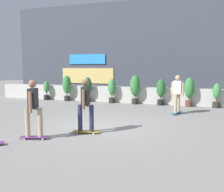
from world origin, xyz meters
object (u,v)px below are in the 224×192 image
object	(u,v)px
potted_plant_1	(67,86)
potted_plant_5	(161,90)
skater_foreground	(177,93)
skater_by_wall_left	(86,103)
skater_by_wall_right	(33,107)
potted_plant_7	(217,95)
potted_plant_0	(47,90)
potted_plant_2	(88,88)
potted_plant_4	(135,87)
potted_plant_6	(189,90)
potted_plant_3	(112,89)

from	to	relation	value
potted_plant_1	potted_plant_5	size ratio (longest dim) A/B	1.09
potted_plant_5	skater_foreground	distance (m)	2.51
skater_by_wall_left	skater_by_wall_right	size ratio (longest dim) A/B	1.00
skater_foreground	skater_by_wall_right	bearing A→B (deg)	-124.95
potted_plant_7	skater_by_wall_left	xyz separation A→B (m)	(-4.25, -6.46, 0.27)
potted_plant_0	skater_by_wall_left	world-z (taller)	skater_by_wall_left
skater_by_wall_left	potted_plant_2	bearing A→B (deg)	113.14
potted_plant_1	potted_plant_5	xyz separation A→B (m)	(5.61, -0.00, -0.09)
potted_plant_0	potted_plant_1	bearing A→B (deg)	0.00
potted_plant_2	skater_foreground	bearing A→B (deg)	-23.74
potted_plant_1	skater_by_wall_left	xyz separation A→B (m)	(4.12, -6.46, 0.05)
skater_by_wall_right	skater_by_wall_left	bearing A→B (deg)	41.73
potted_plant_2	potted_plant_4	bearing A→B (deg)	0.00
potted_plant_2	potted_plant_5	size ratio (longest dim) A/B	1.03
potted_plant_2	potted_plant_1	bearing A→B (deg)	180.00
skater_by_wall_left	potted_plant_4	bearing A→B (deg)	89.34
potted_plant_0	skater_by_wall_right	xyz separation A→B (m)	(4.40, -7.48, 0.33)
potted_plant_0	potted_plant_6	size ratio (longest dim) A/B	0.78
potted_plant_6	skater_by_wall_right	bearing A→B (deg)	-118.58
potted_plant_7	skater_by_wall_left	distance (m)	7.73
potted_plant_1	skater_foreground	distance (m)	6.98
potted_plant_0	potted_plant_3	bearing A→B (deg)	0.00
potted_plant_6	potted_plant_4	bearing A→B (deg)	-180.00
potted_plant_2	potted_plant_3	distance (m)	1.50
potted_plant_0	potted_plant_4	world-z (taller)	potted_plant_4
potted_plant_2	skater_foreground	xyz separation A→B (m)	(5.23, -2.30, 0.11)
potted_plant_6	potted_plant_1	bearing A→B (deg)	180.00
potted_plant_6	skater_foreground	size ratio (longest dim) A/B	0.89
potted_plant_2	potted_plant_7	xyz separation A→B (m)	(7.01, 0.00, -0.16)
potted_plant_5	skater_by_wall_left	bearing A→B (deg)	-102.97
potted_plant_2	skater_by_wall_right	size ratio (longest dim) A/B	0.85
potted_plant_4	potted_plant_2	bearing A→B (deg)	180.00
potted_plant_0	potted_plant_1	distance (m)	1.45
potted_plant_0	potted_plant_2	xyz separation A→B (m)	(2.78, -0.00, 0.22)
skater_foreground	skater_by_wall_right	size ratio (longest dim) A/B	1.00
potted_plant_2	potted_plant_7	distance (m)	7.01
potted_plant_1	potted_plant_2	size ratio (longest dim) A/B	1.06
potted_plant_2	skater_by_wall_right	xyz separation A→B (m)	(1.62, -7.48, 0.11)
potted_plant_2	potted_plant_0	bearing A→B (deg)	180.00
potted_plant_1	skater_foreground	xyz separation A→B (m)	(6.59, -2.30, 0.05)
potted_plant_5	potted_plant_1	bearing A→B (deg)	180.00
potted_plant_0	potted_plant_1	world-z (taller)	potted_plant_1
potted_plant_0	potted_plant_5	size ratio (longest dim) A/B	0.84
potted_plant_2	potted_plant_3	bearing A→B (deg)	0.00
potted_plant_5	potted_plant_6	xyz separation A→B (m)	(1.44, 0.00, 0.08)
potted_plant_1	skater_by_wall_right	bearing A→B (deg)	-68.30
potted_plant_7	potted_plant_1	bearing A→B (deg)	180.00
skater_by_wall_right	potted_plant_6	bearing A→B (deg)	61.42
potted_plant_3	potted_plant_5	xyz separation A→B (m)	(2.75, -0.00, 0.02)
skater_by_wall_right	potted_plant_3	bearing A→B (deg)	90.91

